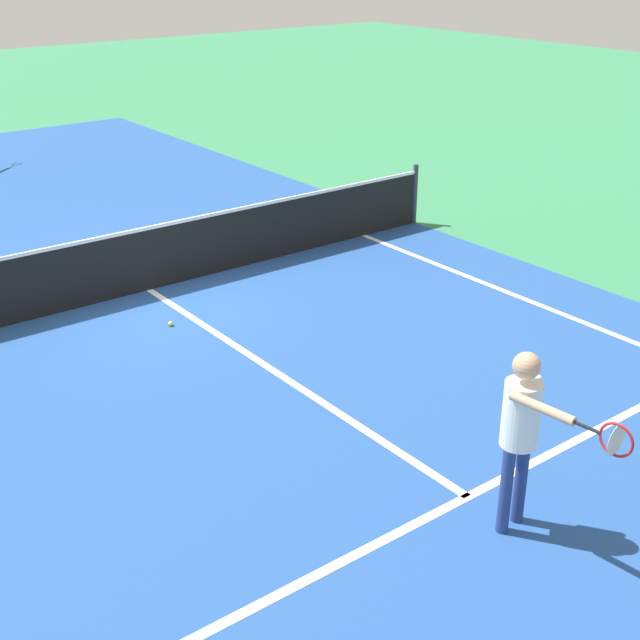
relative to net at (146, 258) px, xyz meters
name	(u,v)px	position (x,y,z in m)	size (l,w,h in m)	color
ground_plane	(149,290)	(0.00, 0.00, -0.49)	(60.00, 60.00, 0.00)	#337F51
court_surface_inbounds	(149,290)	(0.00, 0.00, -0.49)	(10.62, 24.40, 0.00)	#234C93
line_service_near	(467,497)	(0.00, -6.40, -0.49)	(8.22, 0.10, 0.01)	white
line_center_service	(272,370)	(0.00, -3.20, -0.49)	(0.10, 6.40, 0.01)	white
net	(146,258)	(0.00, 0.00, 0.00)	(10.66, 0.09, 1.07)	#33383D
player_near	(523,423)	(-0.01, -6.94, 0.57)	(0.42, 1.24, 1.70)	navy
tennis_ball_near_net	(171,324)	(-0.36, -1.33, -0.46)	(0.07, 0.07, 0.07)	#CCE033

